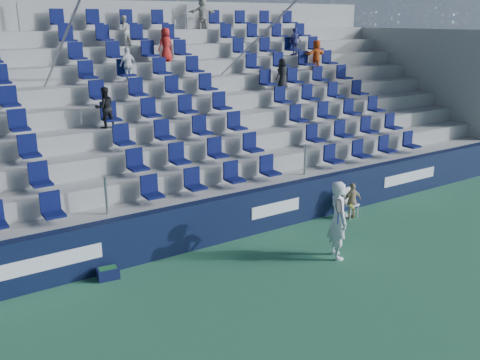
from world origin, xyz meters
The scene contains 7 objects.
ground centered at (0.00, 0.00, 0.00)m, with size 70.00×70.00×0.00m, color #2F6F4A.
sponsor_wall centered at (0.00, 3.15, 0.60)m, with size 24.00×0.32×1.20m.
grandstand centered at (-0.01, 8.24, 2.14)m, with size 24.00×8.17×6.63m.
tennis_player centered at (1.68, 0.77, 0.97)m, with size 0.75×0.83×1.93m.
line_judge_chair centered at (3.90, 2.64, 0.50)m, with size 0.43×0.44×0.87m.
line_judge centered at (3.90, 2.50, 0.53)m, with size 0.62×0.26×1.06m, color tan.
ball_bin centered at (-3.38, 2.75, 0.14)m, with size 0.51×0.37×0.27m.
Camera 1 is at (-6.89, -7.91, 5.59)m, focal length 40.00 mm.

